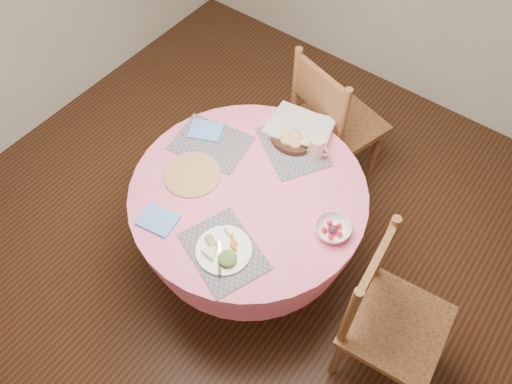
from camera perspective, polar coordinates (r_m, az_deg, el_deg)
ground at (r=3.21m, az=-0.72°, el=-7.62°), size 4.00×4.00×0.00m
room_envelope at (r=1.86m, az=-1.29°, el=17.60°), size 4.01×4.01×2.71m
dining_table at (r=2.73m, az=-0.84°, el=-2.20°), size 1.24×1.24×0.75m
chair_right at (r=2.55m, az=14.73°, el=-13.55°), size 0.50×0.52×1.03m
chair_back at (r=3.18m, az=8.72°, el=7.95°), size 0.60×0.59×1.06m
placemat_front at (r=2.38m, az=-3.69°, el=-6.77°), size 0.48×0.42×0.01m
placemat_left at (r=2.77m, az=-5.14°, el=5.58°), size 0.45×0.37×0.01m
placemat_back at (r=2.75m, az=4.23°, el=5.18°), size 0.50×0.47×0.01m
wicker_trivet at (r=2.64m, az=-7.30°, el=1.98°), size 0.30×0.30×0.01m
napkin_near at (r=2.50m, az=-11.14°, el=-3.18°), size 0.20×0.17×0.01m
napkin_far at (r=2.82m, az=-5.75°, el=6.99°), size 0.22×0.20×0.01m
dinner_plate at (r=2.36m, az=-3.67°, el=-6.74°), size 0.27×0.27×0.05m
bread_bowl at (r=2.74m, az=4.00°, el=6.02°), size 0.23×0.23×0.08m
latte_mug at (r=2.67m, az=7.01°, el=5.09°), size 0.12×0.08×0.12m
fruit_bowl at (r=2.43m, az=8.77°, el=-4.26°), size 0.20×0.20×0.05m
newspaper_stack at (r=2.81m, az=5.03°, el=7.32°), size 0.40×0.34×0.04m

